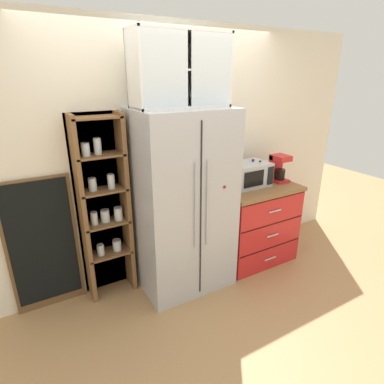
# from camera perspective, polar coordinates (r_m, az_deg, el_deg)

# --- Properties ---
(ground_plane) EXTENTS (10.63, 10.63, 0.00)m
(ground_plane) POSITION_cam_1_polar(r_m,az_deg,el_deg) (3.50, -1.28, -15.78)
(ground_plane) COLOR tan
(wall_back_cream) EXTENTS (4.94, 0.10, 2.55)m
(wall_back_cream) POSITION_cam_1_polar(r_m,az_deg,el_deg) (3.28, -4.83, 6.38)
(wall_back_cream) COLOR silver
(wall_back_cream) RESTS_ON ground
(refrigerator) EXTENTS (0.90, 0.68, 1.80)m
(refrigerator) POSITION_cam_1_polar(r_m,az_deg,el_deg) (3.07, -1.62, -1.90)
(refrigerator) COLOR #B7BABF
(refrigerator) RESTS_ON ground
(pantry_shelf_column) EXTENTS (0.48, 0.26, 1.77)m
(pantry_shelf_column) POSITION_cam_1_polar(r_m,az_deg,el_deg) (3.07, -15.78, -2.41)
(pantry_shelf_column) COLOR brown
(pantry_shelf_column) RESTS_ON ground
(counter_cabinet) EXTENTS (0.91, 0.67, 0.91)m
(counter_cabinet) POSITION_cam_1_polar(r_m,az_deg,el_deg) (3.75, 10.99, -5.38)
(counter_cabinet) COLOR red
(counter_cabinet) RESTS_ON ground
(microwave) EXTENTS (0.44, 0.33, 0.26)m
(microwave) POSITION_cam_1_polar(r_m,az_deg,el_deg) (3.53, 10.22, 3.20)
(microwave) COLOR #B7BABF
(microwave) RESTS_ON counter_cabinet
(coffee_maker) EXTENTS (0.17, 0.20, 0.31)m
(coffee_maker) POSITION_cam_1_polar(r_m,az_deg,el_deg) (3.76, 15.32, 4.23)
(coffee_maker) COLOR red
(coffee_maker) RESTS_ON counter_cabinet
(mug_red) EXTENTS (0.12, 0.08, 0.09)m
(mug_red) POSITION_cam_1_polar(r_m,az_deg,el_deg) (3.31, 7.50, 0.61)
(mug_red) COLOR red
(mug_red) RESTS_ON counter_cabinet
(bottle_cobalt) EXTENTS (0.07, 0.07, 0.28)m
(bottle_cobalt) POSITION_cam_1_polar(r_m,az_deg,el_deg) (3.60, 10.84, 3.39)
(bottle_cobalt) COLOR navy
(bottle_cobalt) RESTS_ON counter_cabinet
(bottle_clear) EXTENTS (0.07, 0.07, 0.29)m
(bottle_clear) POSITION_cam_1_polar(r_m,az_deg,el_deg) (3.51, 12.05, 2.99)
(bottle_clear) COLOR silver
(bottle_clear) RESTS_ON counter_cabinet
(upper_cabinet) EXTENTS (0.86, 0.32, 0.62)m
(upper_cabinet) POSITION_cam_1_polar(r_m,az_deg,el_deg) (2.89, -2.34, 21.16)
(upper_cabinet) COLOR silver
(upper_cabinet) RESTS_ON refrigerator
(chalkboard_menu) EXTENTS (0.60, 0.04, 1.26)m
(chalkboard_menu) POSITION_cam_1_polar(r_m,az_deg,el_deg) (3.16, -25.39, -8.69)
(chalkboard_menu) COLOR brown
(chalkboard_menu) RESTS_ON ground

